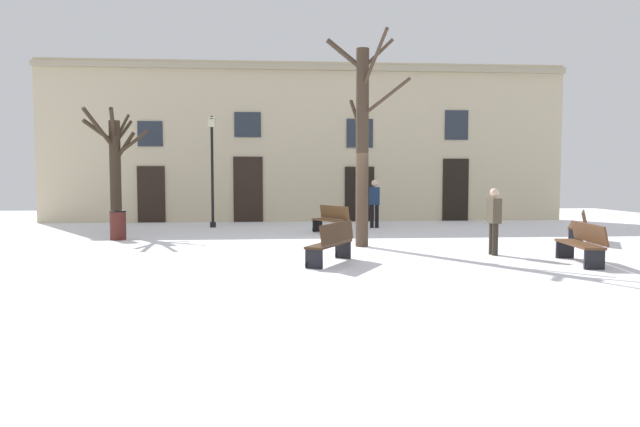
{
  "coord_description": "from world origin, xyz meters",
  "views": [
    {
      "loc": [
        -1.23,
        -14.55,
        1.88
      ],
      "look_at": [
        0.0,
        1.8,
        0.81
      ],
      "focal_mm": 31.69,
      "sensor_mm": 36.0,
      "label": 1
    }
  ],
  "objects_px": {
    "bench_back_to_back_right": "(579,226)",
    "person_strolling": "(494,218)",
    "tree_foreground": "(362,141)",
    "litter_bin": "(118,225)",
    "bench_by_litter_bin": "(331,219)",
    "tree_near_facade": "(115,167)",
    "person_by_shop_door": "(375,201)",
    "bench_back_to_back_left": "(332,242)",
    "streetlamp": "(212,160)",
    "bench_near_center_tree": "(582,243)"
  },
  "relations": [
    {
      "from": "tree_foreground",
      "to": "streetlamp",
      "type": "relative_size",
      "value": 1.35
    },
    {
      "from": "bench_back_to_back_right",
      "to": "person_strolling",
      "type": "bearing_deg",
      "value": -24.47
    },
    {
      "from": "tree_near_facade",
      "to": "person_by_shop_door",
      "type": "bearing_deg",
      "value": 7.73
    },
    {
      "from": "streetlamp",
      "to": "bench_back_to_back_left",
      "type": "height_order",
      "value": "streetlamp"
    },
    {
      "from": "tree_foreground",
      "to": "person_strolling",
      "type": "distance_m",
      "value": 3.97
    },
    {
      "from": "bench_back_to_back_right",
      "to": "bench_back_to_back_left",
      "type": "bearing_deg",
      "value": -34.68
    },
    {
      "from": "bench_by_litter_bin",
      "to": "bench_near_center_tree",
      "type": "bearing_deg",
      "value": 5.13
    },
    {
      "from": "tree_near_facade",
      "to": "tree_foreground",
      "type": "bearing_deg",
      "value": -29.03
    },
    {
      "from": "streetlamp",
      "to": "person_by_shop_door",
      "type": "distance_m",
      "value": 6.16
    },
    {
      "from": "tree_near_facade",
      "to": "person_by_shop_door",
      "type": "height_order",
      "value": "tree_near_facade"
    },
    {
      "from": "tree_near_facade",
      "to": "tree_foreground",
      "type": "distance_m",
      "value": 8.75
    },
    {
      "from": "bench_back_to_back_right",
      "to": "litter_bin",
      "type": "bearing_deg",
      "value": -66.18
    },
    {
      "from": "litter_bin",
      "to": "tree_near_facade",
      "type": "bearing_deg",
      "value": 106.71
    },
    {
      "from": "bench_back_to_back_left",
      "to": "person_strolling",
      "type": "relative_size",
      "value": 1.09
    },
    {
      "from": "bench_back_to_back_left",
      "to": "bench_back_to_back_right",
      "type": "bearing_deg",
      "value": 143.1
    },
    {
      "from": "bench_back_to_back_right",
      "to": "bench_by_litter_bin",
      "type": "bearing_deg",
      "value": -83.02
    },
    {
      "from": "bench_near_center_tree",
      "to": "person_by_shop_door",
      "type": "relative_size",
      "value": 1.02
    },
    {
      "from": "streetlamp",
      "to": "bench_back_to_back_left",
      "type": "relative_size",
      "value": 2.36
    },
    {
      "from": "tree_near_facade",
      "to": "tree_foreground",
      "type": "height_order",
      "value": "tree_foreground"
    },
    {
      "from": "tree_foreground",
      "to": "tree_near_facade",
      "type": "bearing_deg",
      "value": 150.97
    },
    {
      "from": "streetlamp",
      "to": "person_by_shop_door",
      "type": "bearing_deg",
      "value": -6.13
    },
    {
      "from": "tree_foreground",
      "to": "bench_back_to_back_left",
      "type": "bearing_deg",
      "value": -110.59
    },
    {
      "from": "tree_near_facade",
      "to": "bench_by_litter_bin",
      "type": "bearing_deg",
      "value": -5.41
    },
    {
      "from": "streetlamp",
      "to": "bench_back_to_back_left",
      "type": "distance_m",
      "value": 9.88
    },
    {
      "from": "tree_near_facade",
      "to": "person_strolling",
      "type": "height_order",
      "value": "tree_near_facade"
    },
    {
      "from": "litter_bin",
      "to": "person_strolling",
      "type": "xyz_separation_m",
      "value": [
        9.9,
        -4.0,
        0.44
      ]
    },
    {
      "from": "bench_near_center_tree",
      "to": "streetlamp",
      "type": "bearing_deg",
      "value": -128.68
    },
    {
      "from": "streetlamp",
      "to": "bench_near_center_tree",
      "type": "relative_size",
      "value": 2.29
    },
    {
      "from": "tree_near_facade",
      "to": "bench_back_to_back_right",
      "type": "bearing_deg",
      "value": -14.61
    },
    {
      "from": "litter_bin",
      "to": "person_strolling",
      "type": "bearing_deg",
      "value": -22.01
    },
    {
      "from": "bench_by_litter_bin",
      "to": "person_by_shop_door",
      "type": "relative_size",
      "value": 0.91
    },
    {
      "from": "tree_foreground",
      "to": "person_strolling",
      "type": "relative_size",
      "value": 3.46
    },
    {
      "from": "person_by_shop_door",
      "to": "bench_back_to_back_right",
      "type": "bearing_deg",
      "value": 147.07
    },
    {
      "from": "tree_foreground",
      "to": "bench_by_litter_bin",
      "type": "height_order",
      "value": "tree_foreground"
    },
    {
      "from": "bench_back_to_back_left",
      "to": "person_by_shop_door",
      "type": "xyz_separation_m",
      "value": [
        2.37,
        8.35,
        0.53
      ]
    },
    {
      "from": "tree_foreground",
      "to": "litter_bin",
      "type": "xyz_separation_m",
      "value": [
        -7.0,
        2.12,
        -2.39
      ]
    },
    {
      "from": "tree_near_facade",
      "to": "bench_near_center_tree",
      "type": "relative_size",
      "value": 2.26
    },
    {
      "from": "bench_near_center_tree",
      "to": "person_strolling",
      "type": "xyz_separation_m",
      "value": [
        -1.39,
        1.45,
        0.43
      ]
    },
    {
      "from": "streetlamp",
      "to": "bench_back_to_back_left",
      "type": "bearing_deg",
      "value": -68.34
    },
    {
      "from": "bench_near_center_tree",
      "to": "person_strolling",
      "type": "relative_size",
      "value": 1.12
    },
    {
      "from": "bench_by_litter_bin",
      "to": "person_strolling",
      "type": "xyz_separation_m",
      "value": [
        3.39,
        -5.44,
        0.42
      ]
    },
    {
      "from": "bench_back_to_back_left",
      "to": "bench_back_to_back_right",
      "type": "relative_size",
      "value": 0.96
    },
    {
      "from": "bench_back_to_back_left",
      "to": "person_by_shop_door",
      "type": "relative_size",
      "value": 0.99
    },
    {
      "from": "tree_foreground",
      "to": "bench_by_litter_bin",
      "type": "distance_m",
      "value": 4.3
    },
    {
      "from": "streetlamp",
      "to": "person_by_shop_door",
      "type": "xyz_separation_m",
      "value": [
        5.94,
        -0.64,
        -1.52
      ]
    },
    {
      "from": "litter_bin",
      "to": "bench_by_litter_bin",
      "type": "bearing_deg",
      "value": 12.49
    },
    {
      "from": "tree_foreground",
      "to": "bench_back_to_back_left",
      "type": "height_order",
      "value": "tree_foreground"
    },
    {
      "from": "person_by_shop_door",
      "to": "bench_by_litter_bin",
      "type": "bearing_deg",
      "value": 57.43
    },
    {
      "from": "litter_bin",
      "to": "person_strolling",
      "type": "relative_size",
      "value": 0.54
    },
    {
      "from": "bench_by_litter_bin",
      "to": "bench_near_center_tree",
      "type": "relative_size",
      "value": 0.89
    }
  ]
}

